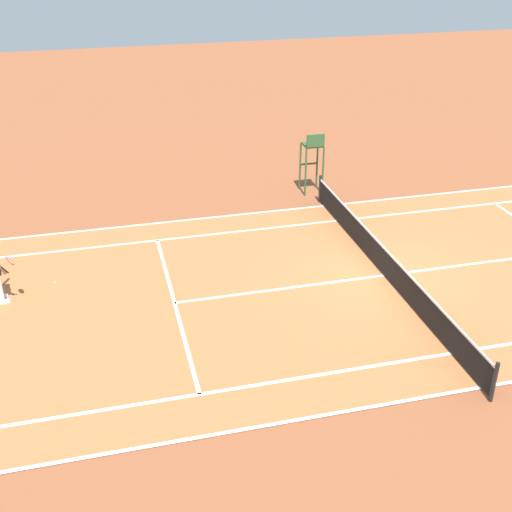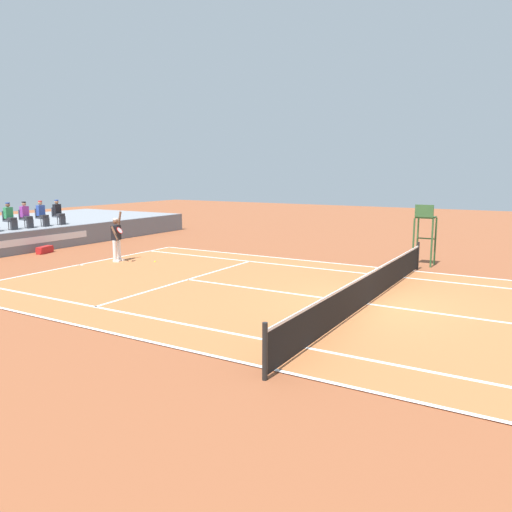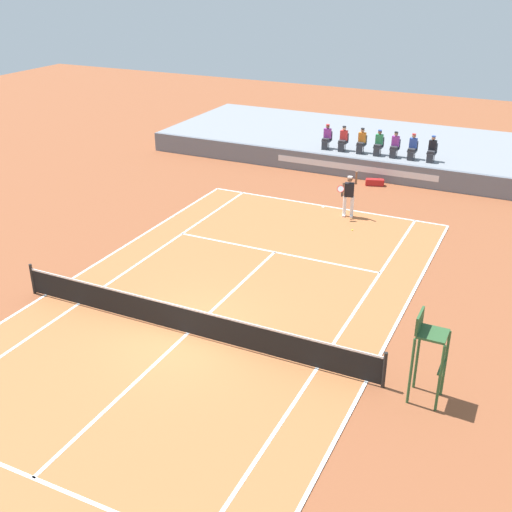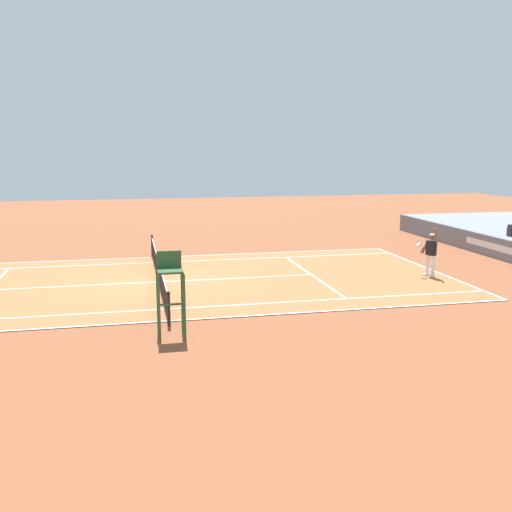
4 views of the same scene
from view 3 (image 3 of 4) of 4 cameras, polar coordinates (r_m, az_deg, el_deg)
ground_plane at (r=19.08m, az=-6.21°, el=-7.04°), size 80.00×80.00×0.00m
court at (r=19.07m, az=-6.21°, el=-7.01°), size 11.08×23.88×0.03m
net at (r=18.81m, az=-6.28°, el=-5.69°), size 11.98×0.10×1.07m
barrier_wall at (r=32.70m, az=8.93°, el=7.84°), size 24.00×0.25×1.03m
bleacher_platform at (r=36.87m, az=11.05°, el=9.67°), size 24.00×8.76×1.03m
spectator_seated_0 at (r=33.95m, az=6.40°, el=10.62°), size 0.44×0.60×1.27m
spectator_seated_1 at (r=33.68m, az=7.87°, el=10.42°), size 0.44×0.60×1.27m
spectator_seated_2 at (r=33.40m, az=9.49°, el=10.19°), size 0.44×0.60×1.27m
spectator_seated_3 at (r=33.18m, az=11.00°, el=9.97°), size 0.44×0.60×1.27m
spectator_seated_4 at (r=32.99m, az=12.41°, el=9.75°), size 0.44×0.60×1.27m
spectator_seated_5 at (r=32.81m, az=13.93°, el=9.52°), size 0.44×0.60×1.27m
spectator_seated_6 at (r=32.64m, az=15.58°, el=9.25°), size 0.44×0.60×1.27m
tennis_player at (r=27.39m, az=8.36°, el=5.48°), size 0.74×0.76×2.08m
tennis_ball at (r=26.27m, az=8.68°, el=2.33°), size 0.07×0.07×0.07m
umpire_chair at (r=16.17m, az=15.27°, el=-7.85°), size 0.77×0.77×2.44m
equipment_bag at (r=31.84m, az=10.66°, el=6.55°), size 0.95×0.57×0.32m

